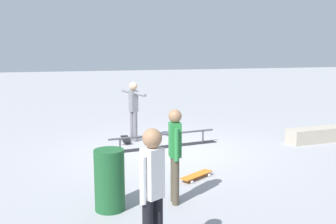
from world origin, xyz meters
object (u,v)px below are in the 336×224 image
object	(u,v)px
skateboard_main	(126,139)
trash_bin	(110,180)
bystander_white_shirt	(153,189)
skater_main	(134,107)
bystander_green_shirt	(175,151)
loose_skateboard_orange	(197,175)
skate_ledge	(317,135)
grind_rail	(163,141)

from	to	relation	value
skateboard_main	trash_bin	size ratio (longest dim) A/B	0.82
bystander_white_shirt	trash_bin	size ratio (longest dim) A/B	1.69
trash_bin	skater_main	bearing A→B (deg)	-104.05
bystander_green_shirt	bystander_white_shirt	world-z (taller)	bystander_white_shirt
skater_main	loose_skateboard_orange	distance (m)	3.54
skate_ledge	skater_main	bearing A→B (deg)	-15.03
skate_ledge	skateboard_main	distance (m)	5.20
grind_rail	loose_skateboard_orange	xyz separation A→B (m)	(-0.07, 2.51, -0.08)
skate_ledge	bystander_green_shirt	distance (m)	5.81
grind_rail	bystander_green_shirt	xyz separation A→B (m)	(0.65, 3.57, 0.74)
loose_skateboard_orange	trash_bin	bearing A→B (deg)	-2.89
bystander_white_shirt	trash_bin	xyz separation A→B (m)	(0.33, -1.73, -0.45)
skateboard_main	loose_skateboard_orange	xyz separation A→B (m)	(-0.93, 3.32, 0.00)
loose_skateboard_orange	trash_bin	distance (m)	2.13
skater_main	grind_rail	bearing A→B (deg)	-162.31
skate_ledge	bystander_white_shirt	xyz separation A→B (m)	(5.58, 4.87, 0.76)
loose_skateboard_orange	bystander_white_shirt	bearing A→B (deg)	28.84
skate_ledge	trash_bin	bearing A→B (deg)	27.92
grind_rail	trash_bin	bearing A→B (deg)	54.73
skate_ledge	trash_bin	xyz separation A→B (m)	(5.92, 3.14, 0.30)
skateboard_main	bystander_green_shirt	world-z (taller)	bystander_green_shirt
skater_main	skateboard_main	bearing A→B (deg)	82.64
grind_rail	skate_ledge	xyz separation A→B (m)	(-4.19, 0.44, 0.03)
skater_main	trash_bin	xyz separation A→B (m)	(1.11, 4.43, -0.44)
bystander_green_shirt	loose_skateboard_orange	world-z (taller)	bystander_green_shirt
grind_rail	bystander_white_shirt	xyz separation A→B (m)	(1.39, 5.31, 0.79)
skateboard_main	bystander_white_shirt	distance (m)	6.20
bystander_green_shirt	trash_bin	xyz separation A→B (m)	(1.07, 0.01, -0.40)
bystander_green_shirt	loose_skateboard_orange	xyz separation A→B (m)	(-0.73, -1.06, -0.82)
skateboard_main	bystander_white_shirt	bearing A→B (deg)	176.41
bystander_white_shirt	skater_main	bearing A→B (deg)	51.47
skateboard_main	skate_ledge	bearing A→B (deg)	-102.42
loose_skateboard_orange	bystander_green_shirt	bearing A→B (deg)	21.99
skateboard_main	loose_skateboard_orange	distance (m)	3.45
skater_main	bystander_white_shirt	world-z (taller)	bystander_white_shirt
skater_main	bystander_green_shirt	size ratio (longest dim) A/B	1.02
bystander_white_shirt	trash_bin	world-z (taller)	bystander_white_shirt
skateboard_main	bystander_white_shirt	xyz separation A→B (m)	(0.54, 6.11, 0.87)
skateboard_main	bystander_green_shirt	xyz separation A→B (m)	(-0.20, 4.37, 0.82)
grind_rail	skater_main	size ratio (longest dim) A/B	1.88
skate_ledge	bystander_white_shirt	bearing A→B (deg)	41.07
bystander_green_shirt	bystander_white_shirt	xyz separation A→B (m)	(0.74, 1.74, 0.05)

